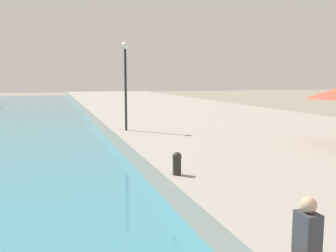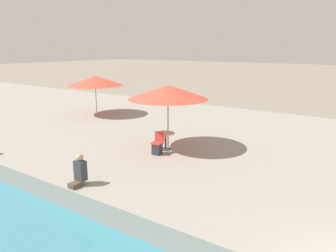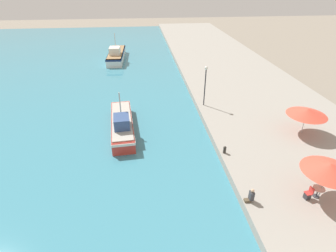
{
  "view_description": "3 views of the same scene",
  "coord_description": "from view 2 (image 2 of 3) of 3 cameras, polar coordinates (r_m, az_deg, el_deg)",
  "views": [
    {
      "loc": [
        -2.96,
        4.19,
        3.46
      ],
      "look_at": [
        1.5,
        18.52,
        1.53
      ],
      "focal_mm": 40.0,
      "sensor_mm": 36.0,
      "label": 1
    },
    {
      "loc": [
        -5.94,
        0.68,
        5.03
      ],
      "look_at": [
        5.27,
        8.44,
        1.73
      ],
      "focal_mm": 35.0,
      "sensor_mm": 36.0,
      "label": 2
    },
    {
      "loc": [
        -6.31,
        -3.41,
        13.78
      ],
      "look_at": [
        -4.0,
        18.0,
        1.33
      ],
      "focal_mm": 28.0,
      "sensor_mm": 36.0,
      "label": 3
    }
  ],
  "objects": [
    {
      "name": "cafe_table",
      "position": [
        13.99,
        -0.44,
        -2.01
      ],
      "size": [
        0.8,
        0.8,
        0.74
      ],
      "color": "#333338",
      "rests_on": "quay_promenade"
    },
    {
      "name": "person_at_quay",
      "position": [
        10.82,
        -15.18,
        -7.67
      ],
      "size": [
        0.56,
        0.36,
        1.04
      ],
      "color": "brown",
      "rests_on": "quay_promenade"
    },
    {
      "name": "cafe_umbrella_pink",
      "position": [
        13.75,
        0.0,
        5.95
      ],
      "size": [
        3.39,
        3.39,
        2.77
      ],
      "color": "#B7B7B7",
      "rests_on": "quay_promenade"
    },
    {
      "name": "cafe_chair_left",
      "position": [
        13.44,
        -1.86,
        -3.6
      ],
      "size": [
        0.48,
        0.45,
        0.91
      ],
      "rotation": [
        0.0,
        0.0,
        1.71
      ],
      "color": "#2D2D33",
      "rests_on": "quay_promenade"
    },
    {
      "name": "cafe_umbrella_white",
      "position": [
        21.55,
        -12.58,
        7.72
      ],
      "size": [
        3.58,
        3.58,
        2.53
      ],
      "color": "#B7B7B7",
      "rests_on": "quay_promenade"
    }
  ]
}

